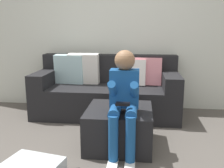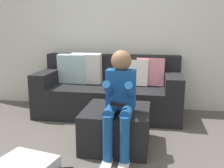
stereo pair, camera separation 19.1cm
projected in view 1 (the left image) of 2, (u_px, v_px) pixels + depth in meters
The scene contains 5 objects.
ground_plane at pixel (100, 163), 2.61m from camera, with size 7.05×7.05×0.00m, color #544F49.
wall_back at pixel (119, 27), 4.27m from camera, with size 5.43×0.10×2.66m, color silver.
couch_sectional at pixel (107, 91), 4.06m from camera, with size 2.16×0.92×0.94m.
ottoman at pixel (119, 127), 2.97m from camera, with size 0.73×0.75×0.44m, color black.
person_seated at pixel (124, 97), 2.69m from camera, with size 0.31×0.60×1.10m.
Camera 1 is at (0.39, -2.35, 1.33)m, focal length 41.85 mm.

